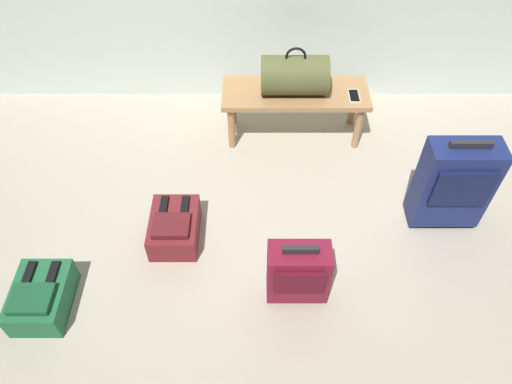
% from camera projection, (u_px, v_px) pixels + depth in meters
% --- Properties ---
extents(ground_plane, '(6.60, 6.60, 0.00)m').
position_uv_depth(ground_plane, '(273.00, 254.00, 2.85)').
color(ground_plane, '#B2A893').
extents(bench, '(1.00, 0.36, 0.38)m').
position_uv_depth(bench, '(295.00, 98.00, 3.31)').
color(bench, '#A87A4C').
rests_on(bench, ground).
extents(duffel_bag_olive, '(0.44, 0.26, 0.34)m').
position_uv_depth(duffel_bag_olive, '(295.00, 75.00, 3.17)').
color(duffel_bag_olive, '#51562D').
rests_on(duffel_bag_olive, bench).
extents(cell_phone, '(0.07, 0.14, 0.01)m').
position_uv_depth(cell_phone, '(354.00, 96.00, 3.23)').
color(cell_phone, silver).
rests_on(cell_phone, bench).
extents(suitcase_upright_navy, '(0.41, 0.21, 0.66)m').
position_uv_depth(suitcase_upright_navy, '(454.00, 184.00, 2.76)').
color(suitcase_upright_navy, navy).
rests_on(suitcase_upright_navy, ground).
extents(suitcase_small_burgundy, '(0.32, 0.19, 0.46)m').
position_uv_depth(suitcase_small_burgundy, '(298.00, 273.00, 2.49)').
color(suitcase_small_burgundy, maroon).
rests_on(suitcase_small_burgundy, ground).
extents(backpack_green, '(0.28, 0.38, 0.21)m').
position_uv_depth(backpack_green, '(41.00, 297.00, 2.56)').
color(backpack_green, '#1E6038').
rests_on(backpack_green, ground).
extents(backpack_maroon, '(0.28, 0.38, 0.21)m').
position_uv_depth(backpack_maroon, '(175.00, 227.00, 2.87)').
color(backpack_maroon, maroon).
rests_on(backpack_maroon, ground).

